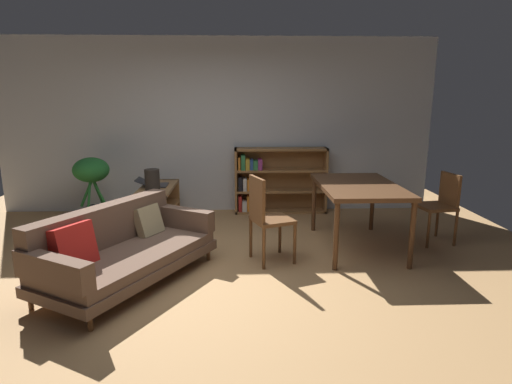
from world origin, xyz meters
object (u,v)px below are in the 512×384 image
(media_console, at_px, (158,207))
(dining_table, at_px, (358,190))
(desk_speaker, at_px, (152,180))
(dining_chair_far, at_px, (440,203))
(fabric_couch, at_px, (121,248))
(open_laptop, at_px, (154,184))
(bookshelf, at_px, (273,181))
(potted_floor_plant, at_px, (92,177))
(dining_chair_near, at_px, (266,215))

(media_console, xyz_separation_m, dining_table, (2.57, -0.92, 0.43))
(media_console, xyz_separation_m, desk_speaker, (-0.02, -0.18, 0.43))
(dining_table, xyz_separation_m, dining_chair_far, (1.09, 0.16, -0.21))
(fabric_couch, bearing_deg, open_laptop, 91.22)
(fabric_couch, bearing_deg, bookshelf, 56.11)
(potted_floor_plant, height_order, dining_chair_far, potted_floor_plant)
(open_laptop, distance_m, dining_chair_far, 3.81)
(desk_speaker, xyz_separation_m, bookshelf, (1.70, 0.95, -0.22))
(bookshelf, bearing_deg, dining_chair_far, -37.59)
(fabric_couch, height_order, media_console, fabric_couch)
(dining_chair_near, bearing_deg, open_laptop, 136.66)
(desk_speaker, relative_size, bookshelf, 0.19)
(fabric_couch, relative_size, dining_chair_near, 2.07)
(dining_chair_far, bearing_deg, open_laptop, 167.30)
(dining_chair_far, bearing_deg, dining_chair_near, -165.33)
(fabric_couch, xyz_separation_m, bookshelf, (1.70, 2.54, 0.16))
(fabric_couch, distance_m, dining_chair_far, 3.82)
(potted_floor_plant, height_order, bookshelf, bookshelf)
(dining_chair_far, bearing_deg, bookshelf, 142.41)
(open_laptop, bearing_deg, desk_speaker, -81.55)
(media_console, relative_size, dining_chair_far, 1.30)
(fabric_couch, bearing_deg, media_console, 89.41)
(dining_chair_near, bearing_deg, desk_speaker, 141.82)
(potted_floor_plant, distance_m, bookshelf, 2.71)
(desk_speaker, distance_m, bookshelf, 1.96)
(potted_floor_plant, relative_size, dining_table, 0.66)
(open_laptop, height_order, potted_floor_plant, potted_floor_plant)
(dining_chair_near, bearing_deg, bookshelf, 83.46)
(fabric_couch, relative_size, dining_chair_far, 2.27)
(dining_chair_near, bearing_deg, potted_floor_plant, 146.93)
(potted_floor_plant, bearing_deg, desk_speaker, -23.89)
(potted_floor_plant, distance_m, dining_chair_far, 4.74)
(desk_speaker, bearing_deg, potted_floor_plant, 156.11)
(desk_speaker, bearing_deg, fabric_couch, -90.01)
(potted_floor_plant, relative_size, dining_chair_near, 0.99)
(media_console, height_order, bookshelf, bookshelf)
(media_console, height_order, dining_chair_far, dining_chair_far)
(fabric_couch, xyz_separation_m, dining_table, (2.59, 0.86, 0.38))
(media_console, height_order, open_laptop, open_laptop)
(desk_speaker, height_order, potted_floor_plant, potted_floor_plant)
(open_laptop, xyz_separation_m, potted_floor_plant, (-0.91, 0.15, 0.07))
(potted_floor_plant, bearing_deg, open_laptop, -9.55)
(desk_speaker, relative_size, potted_floor_plant, 0.29)
(fabric_couch, bearing_deg, potted_floor_plant, 115.30)
(fabric_couch, distance_m, dining_table, 2.75)
(media_console, relative_size, bookshelf, 0.79)
(desk_speaker, xyz_separation_m, dining_table, (2.59, -0.73, -0.00))
(fabric_couch, xyz_separation_m, potted_floor_plant, (-0.95, 2.01, 0.34))
(potted_floor_plant, xyz_separation_m, dining_chair_near, (2.41, -1.57, -0.14))
(dining_chair_near, height_order, bookshelf, bookshelf)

